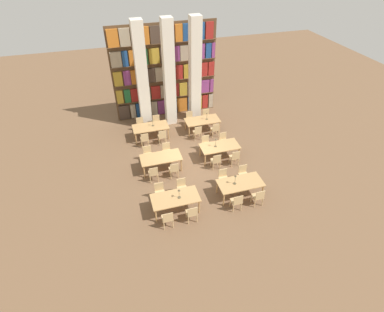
{
  "coord_description": "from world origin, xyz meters",
  "views": [
    {
      "loc": [
        -3.25,
        -11.36,
        9.53
      ],
      "look_at": [
        0.0,
        -0.28,
        0.66
      ],
      "focal_mm": 28.0,
      "sensor_mm": 36.0,
      "label": 1
    }
  ],
  "objects_px": {
    "pillar_right": "(195,72)",
    "reading_table_1": "(240,184)",
    "chair_11": "(167,151)",
    "desk_lamp_2": "(216,141)",
    "chair_6": "(258,197)",
    "chair_15": "(223,140)",
    "pillar_left": "(142,78)",
    "chair_8": "(153,173)",
    "desk_lamp_4": "(207,115)",
    "chair_2": "(192,213)",
    "reading_table_2": "(161,158)",
    "chair_22": "(215,129)",
    "chair_10": "(174,169)",
    "chair_16": "(145,139)",
    "desk_lamp_1": "(235,178)",
    "chair_18": "(162,136)",
    "chair_0": "(168,218)",
    "chair_13": "(206,143)",
    "chair_23": "(206,116)",
    "chair_9": "(148,154)",
    "chair_14": "(235,157)",
    "reading_table_5": "(202,121)",
    "chair_5": "(223,178)",
    "chair_17": "(140,125)",
    "chair_7": "(243,174)",
    "chair_4": "(237,201)",
    "reading_table_4": "(151,128)",
    "chair_3": "(182,187)",
    "desk_lamp_0": "(179,192)",
    "reading_table_3": "(220,147)",
    "reading_table_0": "(175,199)",
    "pillar_center": "(169,75)",
    "chair_21": "(190,118)",
    "chair_1": "(160,192)",
    "chair_20": "(198,132)",
    "chair_12": "(216,161)",
    "chair_19": "(157,122)"
  },
  "relations": [
    {
      "from": "pillar_right",
      "to": "chair_6",
      "type": "distance_m",
      "value": 8.22
    },
    {
      "from": "chair_6",
      "to": "chair_11",
      "type": "relative_size",
      "value": 1.0
    },
    {
      "from": "pillar_left",
      "to": "desk_lamp_2",
      "type": "bearing_deg",
      "value": -56.01
    },
    {
      "from": "chair_8",
      "to": "chair_22",
      "type": "xyz_separation_m",
      "value": [
        4.02,
        2.75,
        0.0
      ]
    },
    {
      "from": "desk_lamp_0",
      "to": "chair_8",
      "type": "distance_m",
      "value": 2.29
    },
    {
      "from": "reading_table_4",
      "to": "chair_9",
      "type": "bearing_deg",
      "value": -104.11
    },
    {
      "from": "pillar_left",
      "to": "chair_8",
      "type": "distance_m",
      "value": 5.68
    },
    {
      "from": "chair_22",
      "to": "chair_23",
      "type": "relative_size",
      "value": 1.0
    },
    {
      "from": "chair_0",
      "to": "desk_lamp_4",
      "type": "relative_size",
      "value": 2.0
    },
    {
      "from": "chair_2",
      "to": "chair_4",
      "type": "distance_m",
      "value": 1.97
    },
    {
      "from": "chair_11",
      "to": "desk_lamp_2",
      "type": "xyz_separation_m",
      "value": [
        2.37,
        -0.69,
        0.59
      ]
    },
    {
      "from": "chair_2",
      "to": "reading_table_2",
      "type": "xyz_separation_m",
      "value": [
        -0.5,
        3.6,
        0.18
      ]
    },
    {
      "from": "chair_3",
      "to": "chair_11",
      "type": "relative_size",
      "value": 1.0
    },
    {
      "from": "chair_15",
      "to": "chair_16",
      "type": "distance_m",
      "value": 4.22
    },
    {
      "from": "chair_0",
      "to": "chair_9",
      "type": "xyz_separation_m",
      "value": [
        -0.04,
        4.37,
        0.0
      ]
    },
    {
      "from": "reading_table_5",
      "to": "desk_lamp_4",
      "type": "bearing_deg",
      "value": -0.02
    },
    {
      "from": "chair_5",
      "to": "chair_14",
      "type": "xyz_separation_m",
      "value": [
        1.09,
        1.26,
        0.0
      ]
    },
    {
      "from": "pillar_left",
      "to": "chair_23",
      "type": "height_order",
      "value": "pillar_left"
    },
    {
      "from": "chair_17",
      "to": "chair_21",
      "type": "xyz_separation_m",
      "value": [
        2.93,
        -0.13,
        0.0
      ]
    },
    {
      "from": "desk_lamp_0",
      "to": "reading_table_3",
      "type": "xyz_separation_m",
      "value": [
        2.87,
        2.94,
        -0.38
      ]
    },
    {
      "from": "chair_8",
      "to": "chair_17",
      "type": "bearing_deg",
      "value": 89.26
    },
    {
      "from": "chair_8",
      "to": "desk_lamp_4",
      "type": "bearing_deg",
      "value": 43.04
    },
    {
      "from": "chair_12",
      "to": "chair_23",
      "type": "bearing_deg",
      "value": 77.72
    },
    {
      "from": "chair_10",
      "to": "chair_13",
      "type": "distance_m",
      "value": 2.67
    },
    {
      "from": "pillar_left",
      "to": "pillar_right",
      "type": "bearing_deg",
      "value": 0.0
    },
    {
      "from": "pillar_right",
      "to": "chair_19",
      "type": "relative_size",
      "value": 6.75
    },
    {
      "from": "chair_7",
      "to": "reading_table_5",
      "type": "xyz_separation_m",
      "value": [
        -0.46,
        4.72,
        0.18
      ]
    },
    {
      "from": "desk_lamp_1",
      "to": "chair_18",
      "type": "height_order",
      "value": "desk_lamp_1"
    },
    {
      "from": "pillar_left",
      "to": "chair_11",
      "type": "distance_m",
      "value": 4.35
    },
    {
      "from": "chair_5",
      "to": "chair_10",
      "type": "distance_m",
      "value": 2.35
    },
    {
      "from": "desk_lamp_2",
      "to": "chair_21",
      "type": "xyz_separation_m",
      "value": [
        -0.36,
        3.44,
        -0.59
      ]
    },
    {
      "from": "chair_0",
      "to": "chair_9",
      "type": "bearing_deg",
      "value": 90.49
    },
    {
      "from": "chair_8",
      "to": "chair_15",
      "type": "distance_m",
      "value": 4.39
    },
    {
      "from": "chair_11",
      "to": "desk_lamp_2",
      "type": "relative_size",
      "value": 1.77
    },
    {
      "from": "chair_20",
      "to": "chair_22",
      "type": "relative_size",
      "value": 1.0
    },
    {
      "from": "pillar_left",
      "to": "chair_11",
      "type": "bearing_deg",
      "value": -82.48
    },
    {
      "from": "reading_table_0",
      "to": "reading_table_1",
      "type": "relative_size",
      "value": 1.0
    },
    {
      "from": "pillar_center",
      "to": "reading_table_3",
      "type": "relative_size",
      "value": 3.05
    },
    {
      "from": "reading_table_1",
      "to": "chair_2",
      "type": "bearing_deg",
      "value": -160.67
    },
    {
      "from": "chair_14",
      "to": "chair_16",
      "type": "relative_size",
      "value": 1.0
    },
    {
      "from": "chair_17",
      "to": "chair_18",
      "type": "height_order",
      "value": "same"
    },
    {
      "from": "chair_10",
      "to": "chair_22",
      "type": "bearing_deg",
      "value": 42.09
    },
    {
      "from": "chair_0",
      "to": "reading_table_4",
      "type": "bearing_deg",
      "value": 85.65
    },
    {
      "from": "chair_17",
      "to": "chair_4",
      "type": "bearing_deg",
      "value": 112.25
    },
    {
      "from": "chair_2",
      "to": "desk_lamp_0",
      "type": "height_order",
      "value": "desk_lamp_0"
    },
    {
      "from": "chair_6",
      "to": "chair_15",
      "type": "xyz_separation_m",
      "value": [
        0.1,
        4.36,
        0.0
      ]
    },
    {
      "from": "chair_1",
      "to": "reading_table_1",
      "type": "relative_size",
      "value": 0.45
    },
    {
      "from": "chair_10",
      "to": "chair_16",
      "type": "xyz_separation_m",
      "value": [
        -0.91,
        2.89,
        0.0
      ]
    },
    {
      "from": "pillar_right",
      "to": "reading_table_1",
      "type": "height_order",
      "value": "pillar_right"
    },
    {
      "from": "chair_18",
      "to": "reading_table_2",
      "type": "bearing_deg",
      "value": -103.16
    }
  ]
}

